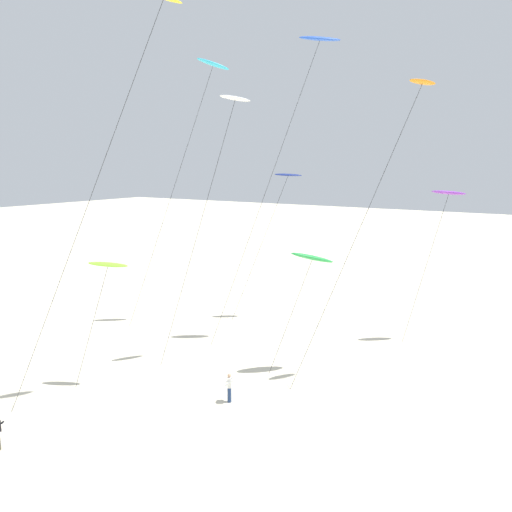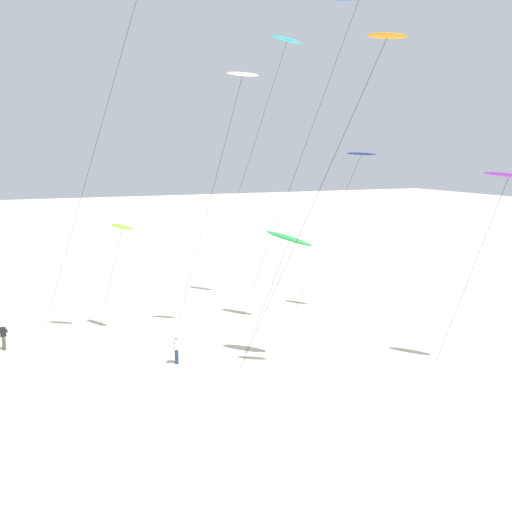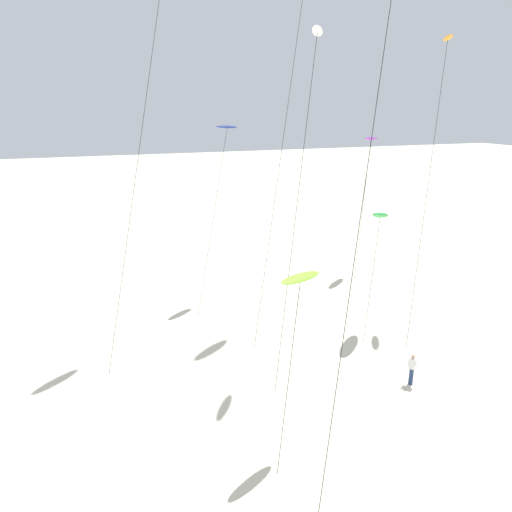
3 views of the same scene
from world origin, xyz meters
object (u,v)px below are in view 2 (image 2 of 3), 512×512
at_px(kite_flyer_nearest, 176,349).
at_px(kite_flyer_middle, 3,336).
at_px(kite_purple, 508,177).
at_px(kite_navy, 360,156).
at_px(kite_cyan, 286,44).
at_px(kite_white, 241,81).
at_px(kite_orange, 382,47).
at_px(kite_blue, 357,2).
at_px(kite_green, 289,239).
at_px(kite_lime, 122,228).
at_px(kite_yellow, 135,5).

height_order(kite_flyer_nearest, kite_flyer_middle, same).
xyz_separation_m(kite_purple, kite_flyer_nearest, (-7.60, -16.54, -9.99)).
bearing_deg(kite_purple, kite_navy, -174.49).
bearing_deg(kite_flyer_middle, kite_cyan, 98.40).
height_order(kite_cyan, kite_white, kite_cyan).
relative_size(kite_orange, kite_flyer_nearest, 10.58).
bearing_deg(kite_blue, kite_green, -65.75).
relative_size(kite_lime, kite_white, 0.44).
bearing_deg(kite_orange, kite_yellow, -138.03).
distance_m(kite_blue, kite_green, 15.26).
bearing_deg(kite_green, kite_flyer_middle, -117.50).
bearing_deg(kite_flyer_middle, kite_purple, 61.75).
relative_size(kite_navy, kite_purple, 1.09).
xyz_separation_m(kite_lime, kite_flyer_nearest, (7.23, 1.75, -6.33)).
xyz_separation_m(kite_cyan, kite_purple, (17.03, 5.17, -9.41)).
bearing_deg(kite_flyer_middle, kite_yellow, 70.36).
height_order(kite_cyan, kite_purple, kite_cyan).
bearing_deg(kite_green, kite_navy, 126.56).
distance_m(kite_cyan, kite_flyer_middle, 28.62).
xyz_separation_m(kite_lime, kite_purple, (14.84, 18.29, 3.67)).
xyz_separation_m(kite_cyan, kite_green, (11.27, -5.06, -13.01)).
xyz_separation_m(kite_green, kite_purple, (5.76, 10.22, 3.60)).
height_order(kite_cyan, kite_flyer_middle, kite_cyan).
height_order(kite_cyan, kite_navy, kite_cyan).
distance_m(kite_cyan, kite_orange, 17.17).
distance_m(kite_navy, kite_flyer_nearest, 19.51).
height_order(kite_green, kite_orange, kite_orange).
xyz_separation_m(kite_green, kite_white, (-5.14, -0.95, 9.27)).
bearing_deg(kite_cyan, kite_navy, 40.87).
distance_m(kite_blue, kite_purple, 14.01).
xyz_separation_m(kite_cyan, kite_navy, (4.58, 3.97, -8.36)).
xyz_separation_m(kite_lime, kite_orange, (14.40, 10.19, 9.76)).
bearing_deg(kite_orange, kite_purple, 86.90).
height_order(kite_white, kite_flyer_nearest, kite_white).
relative_size(kite_cyan, kite_orange, 1.20).
distance_m(kite_navy, kite_purple, 12.55).
xyz_separation_m(kite_flyer_nearest, kite_flyer_middle, (-6.35, -9.44, 0.00)).
height_order(kite_purple, kite_flyer_middle, kite_purple).
xyz_separation_m(kite_navy, kite_green, (6.69, -9.02, -4.64)).
distance_m(kite_yellow, kite_green, 15.89).
distance_m(kite_lime, kite_green, 12.15).
bearing_deg(kite_green, kite_flyer_nearest, -106.31).
height_order(kite_navy, kite_flyer_middle, kite_navy).
distance_m(kite_blue, kite_lime, 20.68).
bearing_deg(kite_blue, kite_lime, -115.30).
xyz_separation_m(kite_cyan, kite_lime, (2.19, -13.13, -13.08)).
distance_m(kite_cyan, kite_flyer_nearest, 24.39).
bearing_deg(kite_white, kite_lime, -119.02).
distance_m(kite_blue, kite_white, 8.52).
relative_size(kite_purple, kite_flyer_middle, 6.74).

